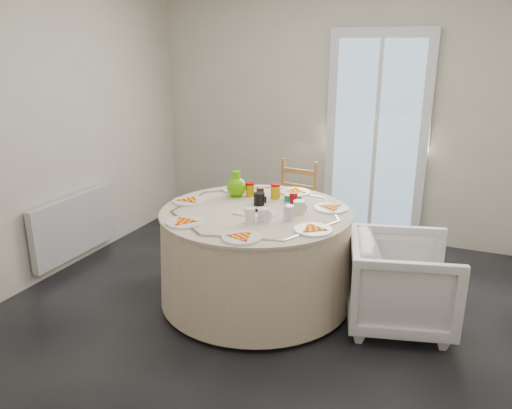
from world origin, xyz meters
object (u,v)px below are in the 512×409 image
at_px(radiator, 75,226).
at_px(table, 256,256).
at_px(wooden_chair, 292,206).
at_px(armchair, 402,275).
at_px(green_pitcher, 236,182).

bearing_deg(radiator, table, 0.90).
bearing_deg(wooden_chair, armchair, -34.31).
bearing_deg(radiator, green_pitcher, 11.58).
distance_m(table, wooden_chair, 1.05).
height_order(table, green_pitcher, green_pitcher).
distance_m(wooden_chair, green_pitcher, 0.89).
xyz_separation_m(wooden_chair, armchair, (1.17, -0.97, -0.08)).
relative_size(radiator, table, 0.67).
bearing_deg(wooden_chair, green_pitcher, -100.53).
relative_size(table, green_pitcher, 7.13).
distance_m(radiator, table, 1.78).
height_order(radiator, wooden_chair, wooden_chair).
distance_m(table, armchair, 1.10).
relative_size(radiator, armchair, 1.36).
bearing_deg(armchair, wooden_chair, 35.75).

